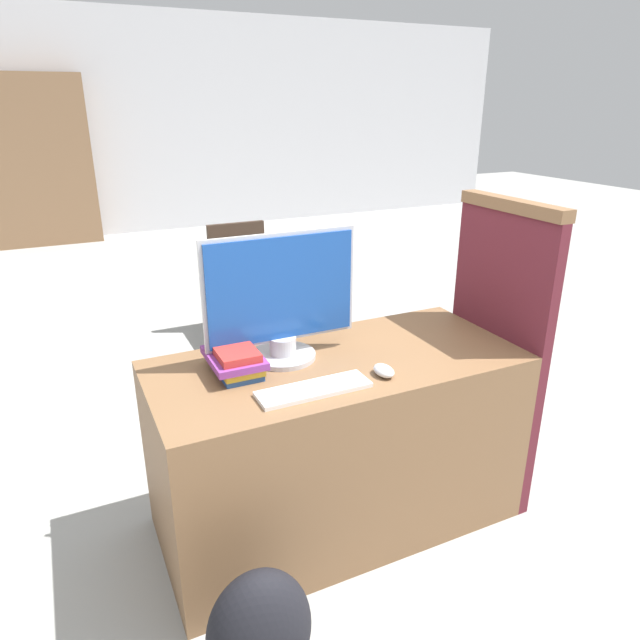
{
  "coord_description": "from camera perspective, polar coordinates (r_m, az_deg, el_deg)",
  "views": [
    {
      "loc": [
        -0.93,
        -1.46,
        1.7
      ],
      "look_at": [
        -0.09,
        0.3,
        0.95
      ],
      "focal_mm": 32.0,
      "sensor_mm": 36.0,
      "label": 1
    }
  ],
  "objects": [
    {
      "name": "ground_plane",
      "position": [
        2.43,
        5.49,
        -23.58
      ],
      "size": [
        20.0,
        20.0,
        0.0
      ],
      "primitive_type": "plane",
      "color": "#9E9E99"
    },
    {
      "name": "wall_back",
      "position": [
        8.22,
        -19.87,
        17.81
      ],
      "size": [
        12.0,
        0.06,
        2.8
      ],
      "color": "silver",
      "rests_on": "ground_plane"
    },
    {
      "name": "desk",
      "position": [
        2.41,
        1.71,
        -12.18
      ],
      "size": [
        1.46,
        0.67,
        0.76
      ],
      "color": "brown",
      "rests_on": "ground_plane"
    },
    {
      "name": "carrel_divider",
      "position": [
        2.63,
        17.16,
        -2.85
      ],
      "size": [
        0.07,
        0.56,
        1.34
      ],
      "color": "#5B1E28",
      "rests_on": "ground_plane"
    },
    {
      "name": "monitor",
      "position": [
        2.16,
        -3.89,
        1.97
      ],
      "size": [
        0.61,
        0.26,
        0.5
      ],
      "color": "#B7B7BC",
      "rests_on": "desk"
    },
    {
      "name": "keyboard",
      "position": [
        1.99,
        -0.62,
        -6.95
      ],
      "size": [
        0.4,
        0.12,
        0.02
      ],
      "color": "white",
      "rests_on": "desk"
    },
    {
      "name": "mouse",
      "position": [
        2.11,
        6.4,
        -5.05
      ],
      "size": [
        0.07,
        0.1,
        0.04
      ],
      "color": "silver",
      "rests_on": "desk"
    },
    {
      "name": "book_stack",
      "position": [
        2.13,
        -8.5,
        -3.94
      ],
      "size": [
        0.19,
        0.28,
        0.1
      ],
      "color": "#285199",
      "rests_on": "desk"
    },
    {
      "name": "backpack",
      "position": [
        1.94,
        -5.92,
        -28.97
      ],
      "size": [
        0.32,
        0.25,
        0.44
      ],
      "color": "black",
      "rests_on": "ground_plane"
    },
    {
      "name": "far_chair",
      "position": [
        4.36,
        -7.72,
        4.51
      ],
      "size": [
        0.44,
        0.44,
        0.84
      ],
      "rotation": [
        0.0,
        0.0,
        -0.28
      ],
      "color": "#38281E",
      "rests_on": "ground_plane"
    },
    {
      "name": "bookshelf_far",
      "position": [
        7.96,
        -26.73,
        13.93
      ],
      "size": [
        1.33,
        0.32,
        2.02
      ],
      "color": "#846042",
      "rests_on": "ground_plane"
    }
  ]
}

